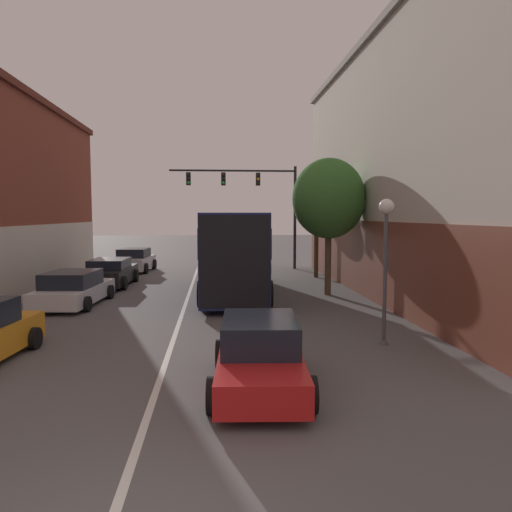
{
  "coord_description": "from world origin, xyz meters",
  "views": [
    {
      "loc": [
        1.19,
        -4.71,
        3.45
      ],
      "look_at": [
        2.78,
        15.02,
        1.82
      ],
      "focal_mm": 35.0,
      "sensor_mm": 36.0,
      "label": 1
    }
  ],
  "objects": [
    {
      "name": "parked_car_left_mid",
      "position": [
        -4.25,
        14.67,
        0.62
      ],
      "size": [
        2.39,
        4.7,
        1.32
      ],
      "rotation": [
        0.0,
        0.0,
        1.49
      ],
      "color": "silver",
      "rests_on": "ground_plane"
    },
    {
      "name": "lane_center_line",
      "position": [
        0.0,
        15.42,
        0.0
      ],
      "size": [
        0.14,
        42.85,
        0.01
      ],
      "color": "silver",
      "rests_on": "ground_plane"
    },
    {
      "name": "building_right_storefront",
      "position": [
        11.98,
        15.86,
        5.56
      ],
      "size": [
        9.4,
        23.7,
        10.88
      ],
      "color": "#B7B2A3",
      "rests_on": "ground_plane"
    },
    {
      "name": "street_tree_near",
      "position": [
        6.01,
        16.37,
        4.13
      ],
      "size": [
        3.12,
        2.81,
        5.86
      ],
      "color": "brown",
      "rests_on": "ground_plane"
    },
    {
      "name": "bus",
      "position": [
        2.04,
        16.89,
        1.97
      ],
      "size": [
        3.14,
        10.21,
        3.53
      ],
      "rotation": [
        0.0,
        0.0,
        1.52
      ],
      "color": "navy",
      "rests_on": "ground_plane"
    },
    {
      "name": "traffic_signal_gantry",
      "position": [
        3.59,
        26.83,
        4.85
      ],
      "size": [
        7.99,
        0.36,
        6.51
      ],
      "color": "black",
      "rests_on": "ground_plane"
    },
    {
      "name": "street_lamp",
      "position": [
        5.64,
        8.05,
        2.63
      ],
      "size": [
        0.4,
        0.4,
        3.87
      ],
      "color": "#47474C",
      "rests_on": "ground_plane"
    },
    {
      "name": "street_tree_far",
      "position": [
        6.72,
        22.42,
        3.88
      ],
      "size": [
        2.5,
        2.25,
        5.28
      ],
      "color": "#4C3823",
      "rests_on": "ground_plane"
    },
    {
      "name": "parked_car_left_distant",
      "position": [
        -3.92,
        19.86,
        0.65
      ],
      "size": [
        2.15,
        4.7,
        1.34
      ],
      "rotation": [
        0.0,
        0.0,
        1.54
      ],
      "color": "black",
      "rests_on": "ground_plane"
    },
    {
      "name": "parked_car_left_near",
      "position": [
        -3.76,
        26.03,
        0.68
      ],
      "size": [
        2.31,
        3.99,
        1.42
      ],
      "rotation": [
        0.0,
        0.0,
        1.49
      ],
      "color": "silver",
      "rests_on": "ground_plane"
    },
    {
      "name": "hatchback_foreground",
      "position": [
        2.06,
        5.04,
        0.65
      ],
      "size": [
        2.1,
        4.22,
        1.37
      ],
      "rotation": [
        0.0,
        0.0,
        1.51
      ],
      "color": "red",
      "rests_on": "ground_plane"
    }
  ]
}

